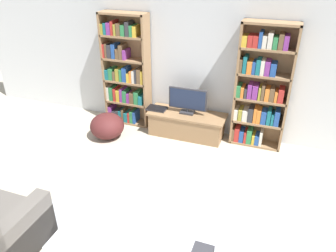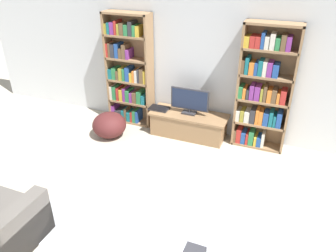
{
  "view_description": "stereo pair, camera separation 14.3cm",
  "coord_description": "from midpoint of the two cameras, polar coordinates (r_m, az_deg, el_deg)",
  "views": [
    {
      "loc": [
        1.4,
        -0.97,
        2.9
      ],
      "look_at": [
        -0.01,
        2.88,
        0.7
      ],
      "focal_mm": 35.0,
      "sensor_mm": 36.0,
      "label": 1
    },
    {
      "loc": [
        1.54,
        -0.92,
        2.9
      ],
      "look_at": [
        -0.01,
        2.88,
        0.7
      ],
      "focal_mm": 35.0,
      "sensor_mm": 36.0,
      "label": 2
    }
  ],
  "objects": [
    {
      "name": "wall_back",
      "position": [
        5.61,
        4.23,
        11.56
      ],
      "size": [
        8.8,
        0.06,
        2.6
      ],
      "color": "silver",
      "rests_on": "ground_plane"
    },
    {
      "name": "television",
      "position": [
        5.57,
        2.7,
        4.46
      ],
      "size": [
        0.66,
        0.16,
        0.45
      ],
      "color": "#2D2D33",
      "rests_on": "tv_stand"
    },
    {
      "name": "bookshelf_right",
      "position": [
        5.36,
        15.09,
        6.26
      ],
      "size": [
        0.83,
        0.3,
        2.02
      ],
      "color": "#93704C",
      "rests_on": "ground_plane"
    },
    {
      "name": "bookshelf_left",
      "position": [
        6.0,
        -8.08,
        9.17
      ],
      "size": [
        0.83,
        0.3,
        2.02
      ],
      "color": "#93704C",
      "rests_on": "ground_plane"
    },
    {
      "name": "tv_stand",
      "position": [
        5.75,
        2.56,
        0.32
      ],
      "size": [
        1.35,
        0.51,
        0.42
      ],
      "color": "#8E6B47",
      "rests_on": "ground_plane"
    },
    {
      "name": "laptop",
      "position": [
        5.81,
        -2.67,
        3.08
      ],
      "size": [
        0.35,
        0.24,
        0.03
      ],
      "color": "#28282D",
      "rests_on": "tv_stand"
    },
    {
      "name": "area_rug",
      "position": [
        4.27,
        -5.33,
        -14.58
      ],
      "size": [
        2.42,
        1.83,
        0.02
      ],
      "color": "#B2B7C1",
      "rests_on": "ground_plane"
    },
    {
      "name": "beanbag_ottoman",
      "position": [
        5.78,
        -11.25,
        0.01
      ],
      "size": [
        0.59,
        0.59,
        0.44
      ],
      "primitive_type": "ellipsoid",
      "color": "#4C1E1E",
      "rests_on": "ground_plane"
    }
  ]
}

